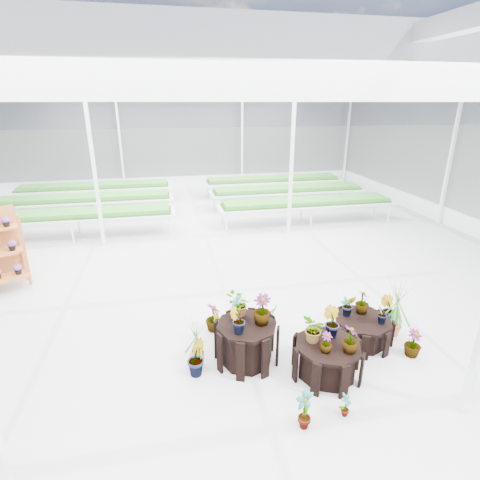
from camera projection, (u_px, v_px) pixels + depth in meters
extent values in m
plane|color=gray|center=(218.00, 298.00, 8.53)|extent=(24.00, 24.00, 0.00)
cylinder|color=black|center=(246.00, 342.00, 6.35)|extent=(1.38, 1.38, 0.72)
cylinder|color=black|center=(327.00, 359.00, 6.05)|extent=(1.18, 1.18, 0.58)
cylinder|color=black|center=(362.00, 330.00, 6.89)|extent=(1.40, 1.40, 0.48)
imported|color=#2F7125|center=(237.00, 309.00, 6.21)|extent=(0.21, 0.28, 0.51)
imported|color=#2F7125|center=(262.00, 309.00, 6.16)|extent=(0.42, 0.42, 0.53)
imported|color=#2F7125|center=(239.00, 305.00, 6.39)|extent=(0.53, 0.53, 0.45)
imported|color=#2F7125|center=(237.00, 321.00, 5.90)|extent=(0.31, 0.28, 0.47)
imported|color=#2F7125|center=(314.00, 330.00, 5.93)|extent=(0.47, 0.50, 0.45)
imported|color=#2F7125|center=(350.00, 339.00, 5.69)|extent=(0.26, 0.26, 0.45)
imported|color=#2F7125|center=(331.00, 322.00, 6.06)|extent=(0.33, 0.36, 0.53)
imported|color=#2F7125|center=(326.00, 343.00, 5.71)|extent=(0.24, 0.24, 0.34)
imported|color=#2F7125|center=(349.00, 305.00, 6.85)|extent=(0.29, 0.26, 0.43)
imported|color=#2F7125|center=(382.00, 314.00, 6.60)|extent=(0.27, 0.25, 0.38)
imported|color=#2F7125|center=(362.00, 302.00, 6.94)|extent=(0.29, 0.29, 0.46)
imported|color=#2F7125|center=(196.00, 357.00, 6.06)|extent=(0.37, 0.41, 0.62)
imported|color=#2F7125|center=(221.00, 328.00, 6.81)|extent=(0.46, 0.44, 0.65)
imported|color=#2F7125|center=(304.00, 410.00, 5.05)|extent=(0.24, 0.33, 0.58)
imported|color=#2F7125|center=(345.00, 405.00, 5.26)|extent=(0.24, 0.22, 0.37)
imported|color=#2F7125|center=(413.00, 343.00, 6.51)|extent=(0.36, 0.36, 0.51)
imported|color=#2F7125|center=(387.00, 309.00, 7.54)|extent=(0.38, 0.39, 0.56)
imported|color=#2F7125|center=(346.00, 309.00, 7.54)|extent=(0.32, 0.25, 0.53)
imported|color=#2F7125|center=(271.00, 317.00, 7.26)|extent=(0.39, 0.36, 0.57)
imported|color=#2F7125|center=(214.00, 317.00, 7.23)|extent=(0.36, 0.36, 0.57)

